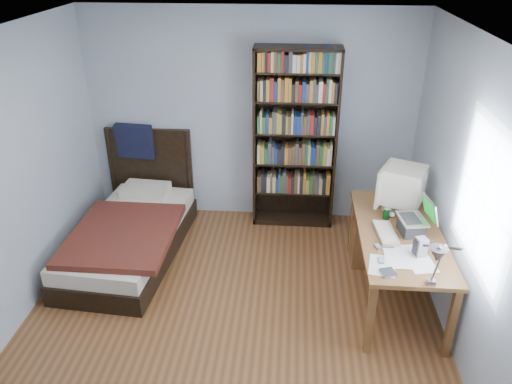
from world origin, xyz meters
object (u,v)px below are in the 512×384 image
Objects in this scene: desk_lamp at (437,257)px; keyboard at (386,233)px; bed at (131,230)px; laptop at (414,223)px; desk at (388,235)px; crt_monitor at (401,185)px; soda_can at (386,214)px; speaker at (421,247)px; bookshelf at (295,140)px.

desk_lamp is 1.51× the size of keyboard.
laptop is at bearing -11.78° from bed.
desk_lamp is 3.36m from bed.
desk is at bearing 102.76° from laptop.
crt_monitor reaches higher than laptop.
crt_monitor is (0.05, -0.01, 0.57)m from desk.
soda_can reaches higher than desk.
laptop is at bearing -50.14° from soda_can.
laptop is (0.10, -0.46, 0.42)m from desk.
desk is 2.75m from bed.
speaker is at bearing -92.05° from laptop.
keyboard is 0.20× the size of bed.
desk is at bearing 89.14° from desk_lamp.
laptop is 1.78m from bookshelf.
bookshelf is (-1.08, 1.76, 0.24)m from speaker.
desk is 15.12× the size of soda_can.
crt_monitor is at bearing -42.42° from bookshelf.
soda_can is 0.05× the size of bed.
desk is 1.79m from desk_lamp.
soda_can is at bearing -113.44° from desk.
bookshelf reaches higher than bed.
speaker is at bearing -86.97° from crt_monitor.
crt_monitor is 0.83m from speaker.
soda_can is at bearing 76.54° from keyboard.
speaker reaches higher than soda_can.
bed is at bearing 144.05° from speaker.
desk_lamp is 0.30× the size of bookshelf.
speaker is at bearing 81.40° from desk_lamp.
crt_monitor reaches higher than desk.
keyboard is 0.40m from speaker.
speaker is 0.08× the size of bed.
bookshelf reaches higher than keyboard.
laptop is 0.32m from soda_can.
bookshelf is at bearing 137.58° from crt_monitor.
bookshelf is at bearing 128.01° from laptop.
laptop is 1.21m from desk_lamp.
speaker is 2.08m from bookshelf.
speaker is 0.64m from soda_can.
bookshelf is at bearing 115.40° from keyboard.
soda_can is at bearing 89.98° from speaker.
speaker is at bearing -58.55° from bookshelf.
laptop reaches higher than soda_can.
keyboard is at bearing -169.51° from laptop.
desk is 0.57m from crt_monitor.
keyboard is (-0.14, -0.51, 0.33)m from desk.
bookshelf is at bearing 127.61° from soda_can.
bed is (-2.83, 0.96, -0.56)m from speaker.
bookshelf is at bearing 104.20° from speaker.
keyboard is at bearing 96.03° from desk_lamp.
desk_lamp is (-0.07, -1.58, 0.25)m from crt_monitor.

